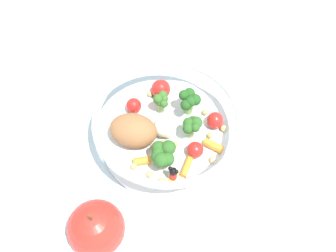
% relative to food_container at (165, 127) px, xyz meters
% --- Properties ---
extents(ground_plane, '(2.40, 2.40, 0.00)m').
position_rel_food_container_xyz_m(ground_plane, '(-0.01, 0.00, -0.03)').
color(ground_plane, silver).
extents(food_container, '(0.23, 0.23, 0.06)m').
position_rel_food_container_xyz_m(food_container, '(0.00, 0.00, 0.00)').
color(food_container, white).
rests_on(food_container, ground_plane).
extents(loose_apple, '(0.08, 0.08, 0.09)m').
position_rel_food_container_xyz_m(loose_apple, '(0.09, -0.16, 0.01)').
color(loose_apple, red).
rests_on(loose_apple, ground_plane).
extents(folded_napkin, '(0.14, 0.16, 0.01)m').
position_rel_food_container_xyz_m(folded_napkin, '(-0.20, 0.18, -0.03)').
color(folded_napkin, silver).
rests_on(folded_napkin, ground_plane).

